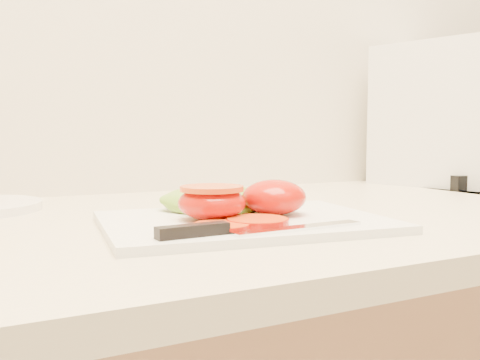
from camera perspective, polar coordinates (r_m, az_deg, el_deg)
name	(u,v)px	position (r m, az deg, el deg)	size (l,w,h in m)	color
cutting_board	(244,222)	(0.64, 0.41, -4.50)	(0.33, 0.24, 0.01)	silver
tomato_half_dome	(274,197)	(0.67, 3.65, -1.83)	(0.08, 0.08, 0.04)	red
tomato_half_cut	(212,201)	(0.63, -3.02, -2.28)	(0.08, 0.08, 0.04)	red
tomato_slice_0	(257,221)	(0.60, 1.87, -4.41)	(0.07, 0.07, 0.01)	#CB4A0E
tomato_slice_1	(221,226)	(0.57, -2.05, -4.96)	(0.06, 0.06, 0.01)	#CB4A0E
lettuce_leaf_0	(216,200)	(0.70, -2.61, -2.17)	(0.15, 0.10, 0.03)	olive
lettuce_leaf_1	(244,201)	(0.72, 0.43, -2.22)	(0.10, 0.07, 0.02)	olive
knife	(236,229)	(0.54, -0.42, -5.30)	(0.23, 0.04, 0.01)	silver
appliance	(442,115)	(1.25, 20.79, 6.46)	(0.20, 0.25, 0.30)	silver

